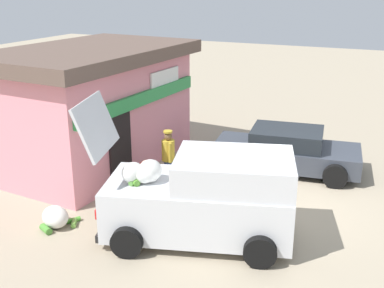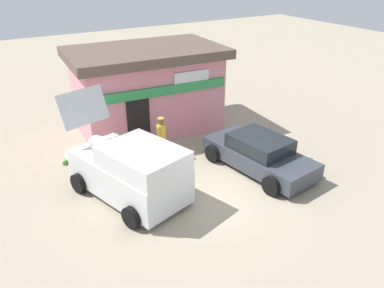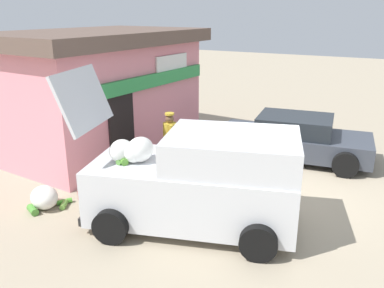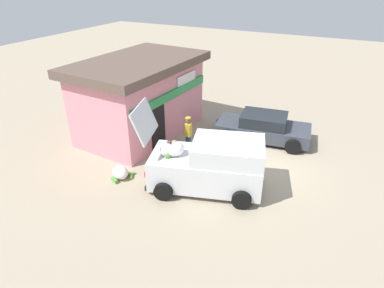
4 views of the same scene
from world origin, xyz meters
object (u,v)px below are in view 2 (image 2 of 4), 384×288
at_px(delivery_van, 131,170).
at_px(paint_bucket, 230,138).
at_px(storefront_bar, 147,88).
at_px(unloaded_banana_pile, 74,156).
at_px(customer_bending, 120,148).
at_px(parked_sedan, 259,154).
at_px(vendor_standing, 161,135).

relative_size(delivery_van, paint_bucket, 13.46).
height_order(storefront_bar, unloaded_banana_pile, storefront_bar).
xyz_separation_m(customer_bending, paint_bucket, (4.66, 0.02, -0.72)).
bearing_deg(paint_bucket, customer_bending, -179.72).
height_order(delivery_van, parked_sedan, delivery_van).
bearing_deg(customer_bending, parked_sedan, -28.33).
relative_size(vendor_standing, unloaded_banana_pile, 1.71).
relative_size(parked_sedan, paint_bucket, 12.60).
bearing_deg(parked_sedan, customer_bending, 151.67).
height_order(unloaded_banana_pile, paint_bucket, unloaded_banana_pile).
relative_size(customer_bending, unloaded_banana_pile, 1.60).
xyz_separation_m(unloaded_banana_pile, paint_bucket, (5.93, -1.52, -0.05)).
height_order(customer_bending, paint_bucket, customer_bending).
bearing_deg(storefront_bar, unloaded_banana_pile, -157.60).
distance_m(vendor_standing, paint_bucket, 3.07).
distance_m(delivery_van, vendor_standing, 2.72).
relative_size(parked_sedan, customer_bending, 2.89).
bearing_deg(customer_bending, storefront_bar, 51.27).
distance_m(storefront_bar, customer_bending, 4.05).
bearing_deg(storefront_bar, vendor_standing, -105.37).
relative_size(customer_bending, paint_bucket, 4.35).
bearing_deg(storefront_bar, paint_bucket, -54.44).
xyz_separation_m(delivery_van, unloaded_banana_pile, (-0.97, 3.20, -0.72)).
distance_m(delivery_van, unloaded_banana_pile, 3.42).
bearing_deg(vendor_standing, storefront_bar, 74.63).
bearing_deg(customer_bending, delivery_van, -100.11).
bearing_deg(vendor_standing, unloaded_banana_pile, 155.72).
height_order(parked_sedan, customer_bending, customer_bending).
distance_m(delivery_van, paint_bucket, 5.29).
distance_m(parked_sedan, vendor_standing, 3.60).
distance_m(storefront_bar, parked_sedan, 5.78).
relative_size(storefront_bar, customer_bending, 4.36).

